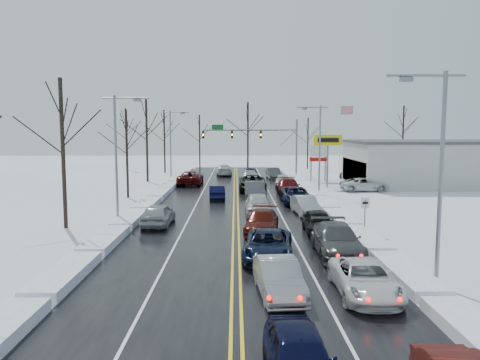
{
  "coord_description": "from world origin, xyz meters",
  "views": [
    {
      "loc": [
        -0.02,
        -37.18,
        6.66
      ],
      "look_at": [
        0.34,
        0.79,
        2.5
      ],
      "focal_mm": 35.0,
      "sensor_mm": 36.0,
      "label": 1
    }
  ],
  "objects_px": {
    "traffic_signal_mast": "(260,137)",
    "oncoming_car_0": "(217,199)",
    "tires_plus_sign": "(328,144)",
    "flagpole": "(341,134)",
    "dealership_building": "(437,163)"
  },
  "relations": [
    {
      "from": "traffic_signal_mast",
      "to": "oncoming_car_0",
      "type": "relative_size",
      "value": 3.26
    },
    {
      "from": "traffic_signal_mast",
      "to": "tires_plus_sign",
      "type": "distance_m",
      "value": 13.92
    },
    {
      "from": "flagpole",
      "to": "dealership_building",
      "type": "xyz_separation_m",
      "value": [
        8.8,
        -12.0,
        -3.27
      ]
    },
    {
      "from": "tires_plus_sign",
      "to": "flagpole",
      "type": "distance_m",
      "value": 14.79
    },
    {
      "from": "dealership_building",
      "to": "tires_plus_sign",
      "type": "bearing_deg",
      "value": -171.53
    },
    {
      "from": "traffic_signal_mast",
      "to": "oncoming_car_0",
      "type": "distance_m",
      "value": 22.56
    },
    {
      "from": "traffic_signal_mast",
      "to": "tires_plus_sign",
      "type": "height_order",
      "value": "traffic_signal_mast"
    },
    {
      "from": "dealership_building",
      "to": "oncoming_car_0",
      "type": "distance_m",
      "value": 28.26
    },
    {
      "from": "tires_plus_sign",
      "to": "flagpole",
      "type": "relative_size",
      "value": 0.6
    },
    {
      "from": "traffic_signal_mast",
      "to": "dealership_building",
      "type": "relative_size",
      "value": 0.65
    },
    {
      "from": "tires_plus_sign",
      "to": "dealership_building",
      "type": "height_order",
      "value": "tires_plus_sign"
    },
    {
      "from": "oncoming_car_0",
      "to": "dealership_building",
      "type": "bearing_deg",
      "value": -161.09
    },
    {
      "from": "oncoming_car_0",
      "to": "traffic_signal_mast",
      "type": "bearing_deg",
      "value": -108.56
    },
    {
      "from": "tires_plus_sign",
      "to": "flagpole",
      "type": "bearing_deg",
      "value": 71.56
    },
    {
      "from": "tires_plus_sign",
      "to": "dealership_building",
      "type": "relative_size",
      "value": 0.29
    }
  ]
}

